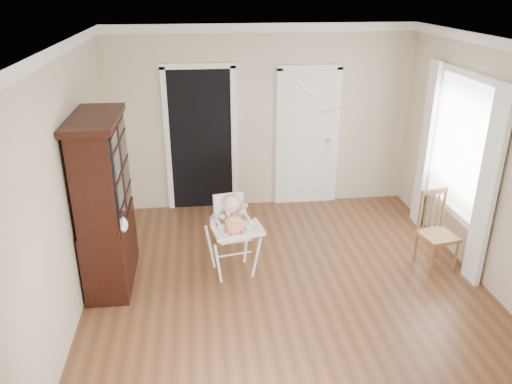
{
  "coord_description": "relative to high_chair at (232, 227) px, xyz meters",
  "views": [
    {
      "loc": [
        -0.94,
        -4.63,
        3.24
      ],
      "look_at": [
        -0.33,
        0.43,
        1.07
      ],
      "focal_mm": 35.0,
      "sensor_mm": 36.0,
      "label": 1
    }
  ],
  "objects": [
    {
      "name": "dining_chair",
      "position": [
        2.44,
        -0.14,
        -0.16
      ],
      "size": [
        0.46,
        0.46,
        0.96
      ],
      "rotation": [
        0.0,
        0.0,
        0.19
      ],
      "color": "brown",
      "rests_on": "floor"
    },
    {
      "name": "wall_right",
      "position": [
        2.84,
        -0.52,
        0.75
      ],
      "size": [
        0.0,
        5.0,
        5.0
      ],
      "primitive_type": "plane",
      "rotation": [
        1.57,
        0.0,
        -1.57
      ],
      "color": "beige",
      "rests_on": "floor"
    },
    {
      "name": "high_chair",
      "position": [
        0.0,
        0.0,
        0.0
      ],
      "size": [
        0.66,
        0.78,
        0.98
      ],
      "rotation": [
        0.0,
        0.0,
        0.18
      ],
      "color": "white",
      "rests_on": "floor"
    },
    {
      "name": "crown_molding",
      "position": [
        0.59,
        -0.52,
        2.04
      ],
      "size": [
        4.5,
        5.0,
        0.12
      ],
      "primitive_type": null,
      "color": "white",
      "rests_on": "ceiling"
    },
    {
      "name": "closet_door",
      "position": [
        1.29,
        1.96,
        0.42
      ],
      "size": [
        0.96,
        0.09,
        2.13
      ],
      "color": "white",
      "rests_on": "wall_back"
    },
    {
      "name": "china_cabinet",
      "position": [
        -1.39,
        -0.0,
        0.38
      ],
      "size": [
        0.52,
        1.16,
        1.96
      ],
      "color": "black",
      "rests_on": "floor"
    },
    {
      "name": "ceiling",
      "position": [
        0.59,
        -0.52,
        2.1
      ],
      "size": [
        5.0,
        5.0,
        0.0
      ],
      "primitive_type": "plane",
      "rotation": [
        3.14,
        0.0,
        0.0
      ],
      "color": "white",
      "rests_on": "wall_back"
    },
    {
      "name": "wall_back",
      "position": [
        0.59,
        1.98,
        0.75
      ],
      "size": [
        4.5,
        0.0,
        4.5
      ],
      "primitive_type": "plane",
      "rotation": [
        1.57,
        0.0,
        0.0
      ],
      "color": "beige",
      "rests_on": "floor"
    },
    {
      "name": "window_right",
      "position": [
        2.77,
        0.28,
        0.68
      ],
      "size": [
        0.13,
        1.84,
        2.3
      ],
      "color": "white",
      "rests_on": "wall_right"
    },
    {
      "name": "wall_left",
      "position": [
        -1.66,
        -0.52,
        0.75
      ],
      "size": [
        0.0,
        5.0,
        5.0
      ],
      "primitive_type": "plane",
      "rotation": [
        1.57,
        0.0,
        1.57
      ],
      "color": "beige",
      "rests_on": "floor"
    },
    {
      "name": "doorway",
      "position": [
        -0.31,
        1.96,
        0.51
      ],
      "size": [
        1.06,
        0.05,
        2.22
      ],
      "color": "black",
      "rests_on": "wall_back"
    },
    {
      "name": "streamer",
      "position": [
        0.73,
        -0.18,
        1.64
      ],
      "size": [
        0.17,
        0.48,
        0.15
      ],
      "primitive_type": null,
      "rotation": [
        0.26,
        0.0,
        0.28
      ],
      "color": "pink",
      "rests_on": "ceiling"
    },
    {
      "name": "baby",
      "position": [
        -0.0,
        0.02,
        0.15
      ],
      "size": [
        0.31,
        0.23,
        0.44
      ],
      "rotation": [
        0.0,
        0.0,
        0.18
      ],
      "color": "beige",
      "rests_on": "high_chair"
    },
    {
      "name": "sippy_cup",
      "position": [
        -0.23,
        -0.14,
        0.15
      ],
      "size": [
        0.07,
        0.07,
        0.17
      ],
      "rotation": [
        0.0,
        0.0,
        0.18
      ],
      "color": "pink",
      "rests_on": "high_chair"
    },
    {
      "name": "cake",
      "position": [
        0.01,
        -0.22,
        0.14
      ],
      "size": [
        0.26,
        0.26,
        0.12
      ],
      "color": "silver",
      "rests_on": "high_chair"
    },
    {
      "name": "floor",
      "position": [
        0.59,
        -0.52,
        -0.6
      ],
      "size": [
        5.0,
        5.0,
        0.0
      ],
      "primitive_type": "plane",
      "color": "#57331E",
      "rests_on": "ground"
    }
  ]
}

